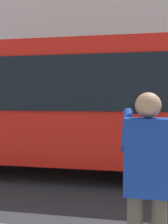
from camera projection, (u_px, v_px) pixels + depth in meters
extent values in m
plane|color=#2B2B2D|center=(124.00, 172.00, 6.84)|extent=(60.00, 60.00, 0.00)
cube|color=beige|center=(132.00, 10.00, 13.21)|extent=(28.00, 0.80, 12.00)
cube|color=red|center=(29.00, 102.00, 6.96)|extent=(9.00, 2.50, 2.60)
cube|color=black|center=(5.00, 84.00, 5.70)|extent=(7.60, 0.06, 1.10)
cylinder|color=black|center=(150.00, 146.00, 7.53)|extent=(1.00, 0.28, 1.00)
cylinder|color=black|center=(155.00, 166.00, 5.37)|extent=(1.00, 0.28, 1.00)
cube|color=navy|center=(148.00, 157.00, 2.38)|extent=(0.40, 0.24, 0.66)
sphere|color=#A87A5B|center=(148.00, 105.00, 2.36)|extent=(0.22, 0.22, 0.22)
cylinder|color=navy|center=(127.00, 129.00, 2.56)|extent=(0.09, 0.48, 0.37)
cube|color=black|center=(136.00, 107.00, 2.67)|extent=(0.07, 0.01, 0.14)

